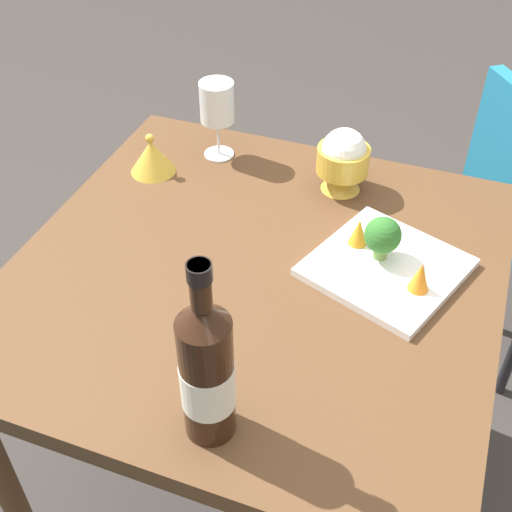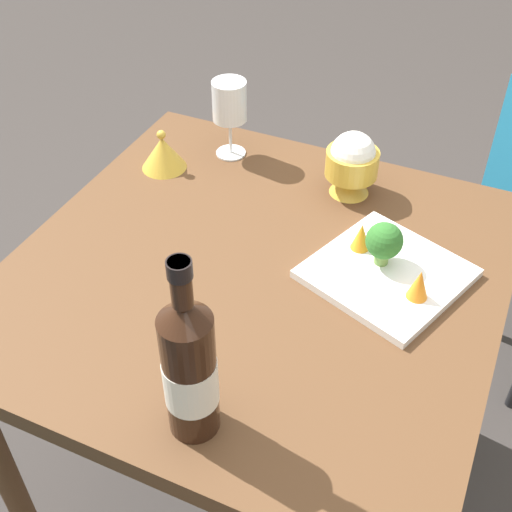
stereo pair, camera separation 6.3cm
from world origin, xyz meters
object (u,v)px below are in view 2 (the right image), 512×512
Objects in this scene: rice_bowl at (352,163)px; rice_bowl_lid at (163,153)px; serving_plate at (387,273)px; broccoli_floret at (384,242)px; wine_bottle at (190,368)px; carrot_garnish_left at (361,236)px; carrot_garnish_right at (419,284)px; wine_glass at (229,103)px.

rice_bowl reaches higher than rice_bowl_lid.
broccoli_floret reaches higher than serving_plate.
wine_bottle is 2.26× the size of rice_bowl.
rice_bowl_lid reaches higher than carrot_garnish_left.
rice_bowl is 0.25m from broccoli_floret.
carrot_garnish_left is at bearing 146.82° from carrot_garnish_right.
wine_bottle is 3.73× the size of broccoli_floret.
wine_glass is 0.49m from broccoli_floret.
carrot_garnish_left is at bearing -66.26° from rice_bowl.
broccoli_floret is at bearing -26.45° from carrot_garnish_left.
rice_bowl is at bearing 128.09° from carrot_garnish_right.
wine_glass reaches higher than carrot_garnish_left.
wine_bottle is 0.69m from rice_bowl_lid.
wine_glass is 1.79× the size of rice_bowl_lid.
serving_plate is at bearing -31.61° from carrot_garnish_left.
wine_bottle is 0.48m from carrot_garnish_left.
rice_bowl_lid is at bearing 166.41° from broccoli_floret.
rice_bowl is (0.29, -0.03, -0.05)m from wine_glass.
carrot_garnish_left reaches higher than serving_plate.
rice_bowl_lid is 0.57m from serving_plate.
serving_plate is at bearing -56.93° from rice_bowl.
rice_bowl_lid is 1.17× the size of broccoli_floret.
rice_bowl is at bearing 123.07° from serving_plate.
wine_glass reaches higher than rice_bowl.
rice_bowl reaches higher than carrot_garnish_right.
carrot_garnish_left is (-0.05, 0.02, -0.02)m from broccoli_floret.
rice_bowl is 0.42m from rice_bowl_lid.
broccoli_floret is at bearing -29.55° from wine_glass.
wine_bottle reaches higher than serving_plate.
rice_bowl_lid is (-0.11, -0.11, -0.09)m from wine_glass.
rice_bowl is at bearing 10.99° from rice_bowl_lid.
rice_bowl reaches higher than broccoli_floret.
broccoli_floret is 1.55× the size of carrot_garnish_left.
broccoli_floret is (0.54, -0.13, 0.03)m from rice_bowl_lid.
carrot_garnish_right reaches higher than carrot_garnish_left.
serving_plate is (0.44, -0.26, -0.12)m from wine_glass.
wine_bottle reaches higher than carrot_garnish_left.
serving_plate is 5.51× the size of carrot_garnish_right.
rice_bowl is 1.42× the size of rice_bowl_lid.
rice_bowl_lid is 0.50m from carrot_garnish_left.
carrot_garnish_right is (0.07, -0.04, 0.04)m from serving_plate.
wine_glass is (-0.27, 0.68, 0.00)m from wine_bottle.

